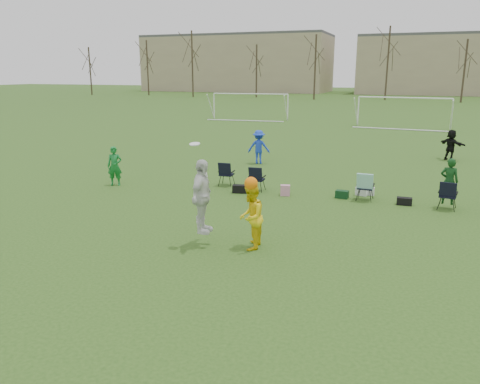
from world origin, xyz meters
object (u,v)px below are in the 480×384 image
at_px(fielder_blue, 259,147).
at_px(goal_left, 250,99).
at_px(fielder_green_near, 115,166).
at_px(fielder_black, 451,145).
at_px(center_contest, 225,206).
at_px(goal_mid, 404,104).

distance_m(fielder_blue, goal_left, 22.44).
relative_size(fielder_blue, goal_left, 0.23).
bearing_deg(fielder_green_near, fielder_black, 16.67).
bearing_deg(fielder_black, center_contest, 111.12).
relative_size(fielder_black, goal_left, 0.21).
distance_m(fielder_blue, fielder_black, 10.00).
xyz_separation_m(fielder_green_near, fielder_black, (12.98, 10.77, 0.00)).
distance_m(fielder_black, goal_mid, 14.96).
bearing_deg(goal_left, center_contest, -76.75).
distance_m(fielder_black, center_contest, 16.78).
bearing_deg(center_contest, fielder_green_near, 144.60).
relative_size(fielder_green_near, fielder_black, 1.00).
relative_size(fielder_green_near, fielder_blue, 0.95).
bearing_deg(fielder_blue, fielder_black, -165.71).
relative_size(fielder_black, center_contest, 0.58).
height_order(fielder_green_near, fielder_blue, fielder_blue).
distance_m(fielder_blue, center_contest, 11.59).
relative_size(center_contest, goal_mid, 0.37).
height_order(fielder_green_near, goal_left, goal_left).
bearing_deg(fielder_blue, center_contest, 92.51).
height_order(center_contest, goal_left, center_contest).
bearing_deg(goal_left, fielder_green_near, -87.00).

